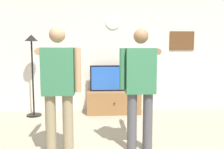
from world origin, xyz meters
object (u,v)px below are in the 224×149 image
Objects in this scene: wall_clock at (113,22)px; person_standing_nearer_couch at (140,83)px; framed_picture at (182,41)px; tv_stand at (114,102)px; television at (113,78)px; person_standing_nearer_lamp at (59,85)px; floor_lamp at (32,58)px.

wall_clock is 2.56m from person_standing_nearer_couch.
wall_clock reaches higher than framed_picture.
framed_picture is (1.68, 0.30, 1.42)m from tv_stand.
framed_picture is at bearing 8.43° from television.
person_standing_nearer_lamp reaches higher than person_standing_nearer_couch.
floor_lamp is 1.02× the size of person_standing_nearer_lamp.
person_standing_nearer_couch is at bearing -122.05° from framed_picture.
framed_picture is 0.34× the size of floor_lamp.
television is at bearing 68.50° from person_standing_nearer_lamp.
tv_stand is at bearing 68.09° from person_standing_nearer_lamp.
floor_lamp reaches higher than tv_stand.
framed_picture is at bearing 57.95° from person_standing_nearer_couch.
wall_clock is 2.86m from person_standing_nearer_lamp.
floor_lamp is at bearing 113.53° from person_standing_nearer_lamp.
framed_picture is (1.68, 0.00, -0.44)m from wall_clock.
television is 1.85m from floor_lamp.
framed_picture is 2.80m from person_standing_nearer_couch.
person_standing_nearer_couch is at bearing 9.42° from person_standing_nearer_lamp.
television is 1.80× the size of framed_picture.
person_standing_nearer_couch is (0.24, -2.30, -1.12)m from wall_clock.
person_standing_nearer_lamp reaches higher than television.
tv_stand is 0.55m from television.
floor_lamp is at bearing 136.95° from person_standing_nearer_couch.
television is 0.61× the size of person_standing_nearer_couch.
floor_lamp reaches higher than person_standing_nearer_couch.
wall_clock is at bearing 90.00° from television.
wall_clock is 0.19× the size of floor_lamp.
wall_clock is 2.01m from floor_lamp.
floor_lamp is (-1.78, -0.17, 0.47)m from television.
floor_lamp is 1.02× the size of person_standing_nearer_couch.
floor_lamp reaches higher than person_standing_nearer_lamp.
person_standing_nearer_lamp is at bearing -66.47° from floor_lamp.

